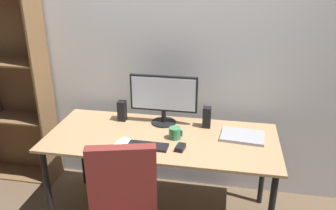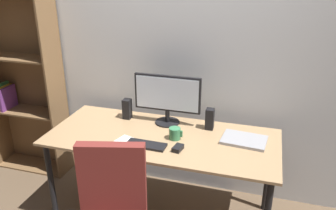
# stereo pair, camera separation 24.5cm
# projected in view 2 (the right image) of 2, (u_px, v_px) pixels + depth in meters

# --- Properties ---
(back_wall) EXTENTS (6.40, 0.10, 2.60)m
(back_wall) POSITION_uv_depth(u_px,v_px,m) (181.00, 48.00, 2.87)
(back_wall) COLOR silver
(back_wall) RESTS_ON ground
(desk) EXTENTS (1.75, 0.76, 0.74)m
(desk) POSITION_uv_depth(u_px,v_px,m) (162.00, 145.00, 2.63)
(desk) COLOR tan
(desk) RESTS_ON ground
(monitor) EXTENTS (0.54, 0.20, 0.41)m
(monitor) POSITION_uv_depth(u_px,v_px,m) (167.00, 96.00, 2.72)
(monitor) COLOR black
(monitor) RESTS_ON desk
(keyboard) EXTENTS (0.29, 0.12, 0.02)m
(keyboard) POSITION_uv_depth(u_px,v_px,m) (146.00, 145.00, 2.45)
(keyboard) COLOR black
(keyboard) RESTS_ON desk
(mouse) EXTENTS (0.07, 0.10, 0.03)m
(mouse) POSITION_uv_depth(u_px,v_px,m) (178.00, 148.00, 2.40)
(mouse) COLOR black
(mouse) RESTS_ON desk
(coffee_mug) EXTENTS (0.10, 0.09, 0.09)m
(coffee_mug) POSITION_uv_depth(u_px,v_px,m) (175.00, 133.00, 2.54)
(coffee_mug) COLOR #387F51
(coffee_mug) RESTS_ON desk
(laptop) EXTENTS (0.34, 0.26, 0.02)m
(laptop) POSITION_uv_depth(u_px,v_px,m) (244.00, 140.00, 2.52)
(laptop) COLOR #99999E
(laptop) RESTS_ON desk
(speaker_left) EXTENTS (0.06, 0.07, 0.17)m
(speaker_left) POSITION_uv_depth(u_px,v_px,m) (127.00, 109.00, 2.87)
(speaker_left) COLOR black
(speaker_left) RESTS_ON desk
(speaker_right) EXTENTS (0.06, 0.07, 0.17)m
(speaker_right) POSITION_uv_depth(u_px,v_px,m) (210.00, 119.00, 2.68)
(speaker_right) COLOR black
(speaker_right) RESTS_ON desk
(paper_sheet) EXTENTS (0.29, 0.34, 0.00)m
(paper_sheet) POSITION_uv_depth(u_px,v_px,m) (123.00, 146.00, 2.45)
(paper_sheet) COLOR white
(paper_sheet) RESTS_ON desk
(bookshelf) EXTENTS (0.76, 0.28, 1.78)m
(bookshelf) POSITION_uv_depth(u_px,v_px,m) (23.00, 85.00, 3.29)
(bookshelf) COLOR brown
(bookshelf) RESTS_ON ground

